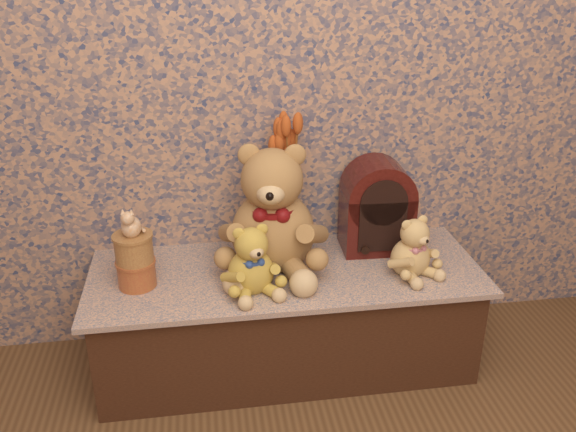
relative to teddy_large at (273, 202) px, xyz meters
name	(u,v)px	position (x,y,z in m)	size (l,w,h in m)	color
display_shelf	(286,317)	(0.04, -0.05, -0.46)	(1.43, 0.55, 0.41)	#3C537B
teddy_large	(273,202)	(0.00, 0.00, 0.00)	(0.40, 0.48, 0.51)	#9B693C
teddy_medium	(250,255)	(-0.10, -0.17, -0.12)	(0.21, 0.25, 0.26)	gold
teddy_small	(412,243)	(0.48, -0.14, -0.13)	(0.19, 0.23, 0.24)	tan
cathedral_radio	(377,205)	(0.41, 0.07, -0.07)	(0.26, 0.19, 0.36)	#390D0A
ceramic_vase	(286,228)	(0.06, 0.11, -0.16)	(0.11, 0.11, 0.19)	tan
dried_stalks	(285,149)	(0.06, 0.11, 0.16)	(0.24, 0.24, 0.45)	#BD4F1E
biscuit_tin_lower	(137,274)	(-0.49, -0.08, -0.21)	(0.13, 0.13, 0.09)	#BA7C36
biscuit_tin_upper	(134,249)	(-0.49, -0.08, -0.11)	(0.13, 0.13, 0.10)	tan
cat_figurine	(130,221)	(-0.49, -0.08, 0.00)	(0.08, 0.09, 0.11)	silver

